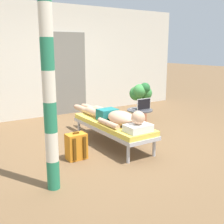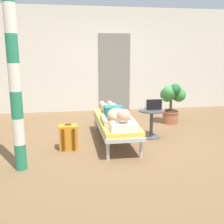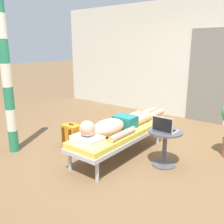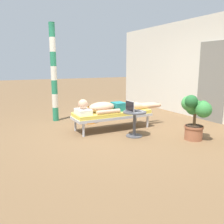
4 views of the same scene
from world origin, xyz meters
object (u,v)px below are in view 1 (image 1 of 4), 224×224
object	(u,v)px
laptop	(142,107)
lounge_chair	(113,126)
backpack	(76,147)
person_reclining	(113,116)
potted_plant	(140,98)
side_table	(140,118)
porch_post	(49,86)

from	to	relation	value
laptop	lounge_chair	bearing A→B (deg)	-173.02
laptop	backpack	world-z (taller)	laptop
person_reclining	potted_plant	size ratio (longest dim) A/B	2.41
side_table	porch_post	distance (m)	2.57
side_table	person_reclining	bearing A→B (deg)	-166.93
laptop	porch_post	size ratio (longest dim) A/B	0.12
side_table	laptop	world-z (taller)	laptop
side_table	laptop	size ratio (longest dim) A/B	1.69
person_reclining	potted_plant	xyz separation A→B (m)	(1.45, 1.08, 0.03)
laptop	porch_post	bearing A→B (deg)	-154.93
potted_plant	backpack	bearing A→B (deg)	-150.36
lounge_chair	laptop	xyz separation A→B (m)	(0.71, 0.09, 0.24)
lounge_chair	porch_post	world-z (taller)	porch_post
lounge_chair	porch_post	size ratio (longest dim) A/B	0.73
person_reclining	side_table	xyz separation A→B (m)	(0.71, 0.16, -0.16)
laptop	potted_plant	distance (m)	1.22
porch_post	side_table	bearing A→B (deg)	26.18
backpack	porch_post	distance (m)	1.41
backpack	laptop	bearing A→B (deg)	11.99
backpack	side_table	bearing A→B (deg)	13.82
porch_post	potted_plant	bearing A→B (deg)	34.24
person_reclining	side_table	bearing A→B (deg)	13.07
side_table	laptop	xyz separation A→B (m)	(0.00, -0.05, 0.23)
lounge_chair	backpack	distance (m)	0.86
person_reclining	lounge_chair	bearing A→B (deg)	90.00
person_reclining	backpack	size ratio (longest dim) A/B	5.12
lounge_chair	potted_plant	world-z (taller)	potted_plant
person_reclining	laptop	world-z (taller)	laptop
porch_post	backpack	bearing A→B (deg)	47.10
lounge_chair	laptop	distance (m)	0.75
side_table	backpack	size ratio (longest dim) A/B	1.23
laptop	potted_plant	size ratio (longest dim) A/B	0.34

